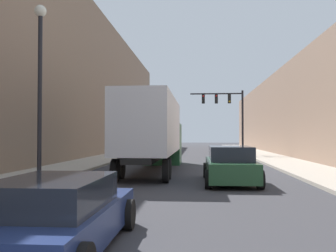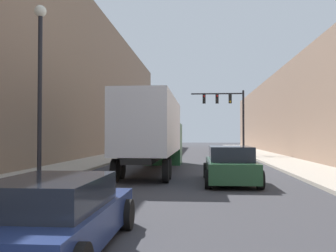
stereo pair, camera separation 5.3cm
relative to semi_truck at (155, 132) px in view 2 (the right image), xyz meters
name	(u,v)px [view 2 (the right image)]	position (x,y,z in m)	size (l,w,h in m)	color
sidewalk_right	(273,158)	(8.62, 10.89, -2.12)	(3.32, 80.00, 0.15)	#B2A899
sidewalk_left	(110,158)	(-5.22, 10.89, -2.12)	(3.32, 80.00, 0.15)	#B2A899
building_right	(330,108)	(13.28, 10.89, 2.02)	(6.00, 80.00, 8.44)	#997A66
building_left	(58,78)	(-9.88, 10.89, 4.83)	(6.00, 80.00, 14.05)	#846B56
semi_truck	(155,132)	(0.00, 0.00, 0.00)	(2.47, 13.03, 3.95)	silver
sedan_car	(55,216)	(0.02, -14.63, -1.58)	(2.09, 4.49, 1.29)	navy
suv_car	(230,165)	(3.77, -5.03, -1.46)	(2.17, 4.95, 1.54)	#234C2D
traffic_signal_gantry	(229,109)	(5.46, 16.17, 2.33)	(5.21, 0.35, 6.40)	black
street_lamp	(40,71)	(-3.41, -7.50, 2.19)	(0.44, 0.44, 6.85)	black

